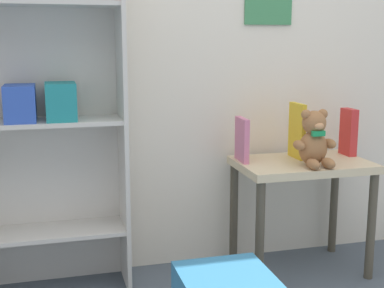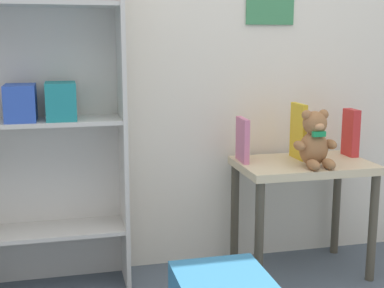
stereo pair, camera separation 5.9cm
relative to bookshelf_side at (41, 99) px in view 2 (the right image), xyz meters
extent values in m
cube|color=silver|center=(0.82, 0.14, 0.40)|extent=(4.80, 0.06, 2.50)
cube|color=#3D8451|center=(1.07, 0.11, 0.43)|extent=(0.24, 0.01, 0.21)
cube|color=beige|center=(0.34, -0.04, -0.09)|extent=(0.02, 0.26, 1.52)
cube|color=beige|center=(0.00, 0.08, -0.09)|extent=(0.70, 0.02, 1.52)
cube|color=beige|center=(0.00, -0.04, -0.58)|extent=(0.66, 0.24, 0.02)
cube|color=beige|center=(0.00, -0.04, -0.09)|extent=(0.66, 0.24, 0.02)
cube|color=beige|center=(0.00, -0.04, 0.39)|extent=(0.66, 0.24, 0.02)
cube|color=#2D51B7|center=(-0.08, -0.05, -0.01)|extent=(0.12, 0.18, 0.15)
cube|color=teal|center=(0.08, -0.05, 0.00)|extent=(0.12, 0.18, 0.16)
cube|color=beige|center=(1.17, -0.13, -0.32)|extent=(0.61, 0.40, 0.04)
cylinder|color=#494233|center=(0.89, -0.30, -0.60)|extent=(0.04, 0.04, 0.51)
cylinder|color=#494233|center=(1.44, -0.30, -0.60)|extent=(0.04, 0.04, 0.51)
cylinder|color=#494233|center=(0.89, 0.04, -0.60)|extent=(0.04, 0.04, 0.51)
cylinder|color=#494233|center=(1.44, 0.04, -0.60)|extent=(0.04, 0.04, 0.51)
ellipsoid|color=#99663D|center=(1.17, -0.21, -0.23)|extent=(0.13, 0.10, 0.16)
sphere|color=#99663D|center=(1.17, -0.21, -0.11)|extent=(0.11, 0.11, 0.11)
sphere|color=#99663D|center=(1.13, -0.21, -0.08)|extent=(0.05, 0.05, 0.05)
sphere|color=#99663D|center=(1.21, -0.21, -0.08)|extent=(0.05, 0.05, 0.05)
ellipsoid|color=tan|center=(1.17, -0.26, -0.12)|extent=(0.05, 0.03, 0.03)
ellipsoid|color=#99663D|center=(1.09, -0.23, -0.21)|extent=(0.04, 0.09, 0.04)
ellipsoid|color=#99663D|center=(1.24, -0.23, -0.21)|extent=(0.04, 0.09, 0.04)
ellipsoid|color=#99663D|center=(1.13, -0.29, -0.28)|extent=(0.05, 0.09, 0.05)
ellipsoid|color=#99663D|center=(1.21, -0.29, -0.28)|extent=(0.05, 0.09, 0.05)
cube|color=#198E4C|center=(1.17, -0.26, -0.15)|extent=(0.06, 0.02, 0.02)
cube|color=#D17093|center=(0.89, -0.05, -0.20)|extent=(0.03, 0.15, 0.20)
cube|color=gold|center=(1.17, -0.06, -0.17)|extent=(0.02, 0.14, 0.26)
cube|color=red|center=(1.44, -0.06, -0.19)|extent=(0.04, 0.10, 0.23)
camera|label=1|loc=(0.03, -2.35, 0.25)|focal=50.00mm
camera|label=2|loc=(0.09, -2.36, 0.25)|focal=50.00mm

